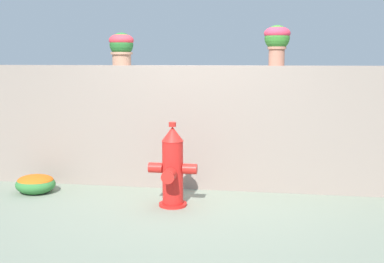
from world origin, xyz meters
The scene contains 6 objects.
ground_plane centered at (0.00, 0.00, 0.00)m, with size 24.00×24.00×0.00m, color gray.
stone_wall centered at (0.00, 0.96, 0.78)m, with size 6.41×0.36×1.57m, color gray.
potted_plant_1 centered at (-0.99, 0.93, 1.81)m, with size 0.32×0.32×0.42m.
potted_plant_2 centered at (0.97, 0.93, 1.88)m, with size 0.32×0.32×0.49m.
fire_hydrant centered at (-0.16, 0.06, 0.44)m, with size 0.55×0.45×0.96m.
flower_bush_left centered at (-1.95, 0.32, 0.12)m, with size 0.49×0.44×0.24m.
Camera 1 is at (0.86, -5.03, 1.66)m, focal length 44.32 mm.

